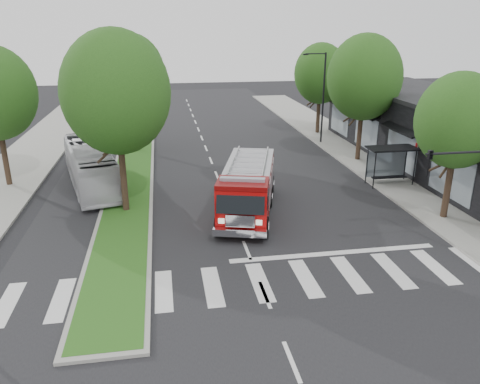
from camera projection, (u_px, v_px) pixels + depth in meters
name	position (u px, v px, depth m)	size (l,w,h in m)	color
ground	(247.00, 250.00, 22.44)	(140.00, 140.00, 0.00)	black
sidewalk_right	(392.00, 174.00, 33.65)	(5.00, 80.00, 0.15)	gray
median	(135.00, 156.00, 38.18)	(3.00, 50.00, 0.15)	gray
storefront_row	(455.00, 139.00, 33.54)	(8.00, 30.00, 5.00)	black
bus_shelter	(391.00, 155.00, 31.07)	(3.20, 1.60, 2.61)	black
tree_right_near	(458.00, 121.00, 24.24)	(4.40, 4.40, 8.05)	black
tree_right_mid	(364.00, 78.00, 35.05)	(5.60, 5.60, 9.72)	black
tree_right_far	(320.00, 74.00, 44.56)	(5.00, 5.00, 8.73)	black
tree_median_near	(116.00, 93.00, 24.78)	(5.80, 5.80, 10.16)	black
tree_median_far	(130.00, 74.00, 37.88)	(5.60, 5.60, 9.72)	black
streetlight_right_far	(322.00, 94.00, 41.12)	(2.11, 0.20, 8.00)	black
fire_engine	(248.00, 188.00, 26.59)	(4.89, 9.21, 3.06)	#680505
city_bus	(90.00, 166.00, 30.80)	(2.41, 10.31, 2.87)	silver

